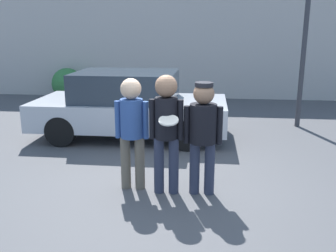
{
  "coord_description": "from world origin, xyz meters",
  "views": [
    {
      "loc": [
        0.55,
        -5.27,
        2.41
      ],
      "look_at": [
        -0.05,
        0.15,
        0.98
      ],
      "focal_mm": 40.0,
      "sensor_mm": 36.0,
      "label": 1
    }
  ],
  "objects_px": {
    "person_middle_with_frisbee": "(166,124)",
    "shrub": "(67,84)",
    "parked_car_near": "(130,105)",
    "person_right": "(203,128)",
    "person_left": "(132,125)"
  },
  "relations": [
    {
      "from": "person_left",
      "to": "person_middle_with_frisbee",
      "type": "height_order",
      "value": "person_middle_with_frisbee"
    },
    {
      "from": "person_middle_with_frisbee",
      "to": "shrub",
      "type": "distance_m",
      "value": 8.48
    },
    {
      "from": "person_middle_with_frisbee",
      "to": "parked_car_near",
      "type": "xyz_separation_m",
      "value": [
        -1.17,
        2.91,
        -0.33
      ]
    },
    {
      "from": "person_right",
      "to": "shrub",
      "type": "relative_size",
      "value": 1.56
    },
    {
      "from": "person_right",
      "to": "parked_car_near",
      "type": "relative_size",
      "value": 0.39
    },
    {
      "from": "person_right",
      "to": "parked_car_near",
      "type": "height_order",
      "value": "person_right"
    },
    {
      "from": "person_left",
      "to": "shrub",
      "type": "relative_size",
      "value": 1.59
    },
    {
      "from": "shrub",
      "to": "parked_car_near",
      "type": "bearing_deg",
      "value": -54.37
    },
    {
      "from": "person_left",
      "to": "person_right",
      "type": "relative_size",
      "value": 1.02
    },
    {
      "from": "person_middle_with_frisbee",
      "to": "parked_car_near",
      "type": "height_order",
      "value": "person_middle_with_frisbee"
    },
    {
      "from": "person_left",
      "to": "person_middle_with_frisbee",
      "type": "bearing_deg",
      "value": -11.55
    },
    {
      "from": "person_right",
      "to": "shrub",
      "type": "distance_m",
      "value": 8.73
    },
    {
      "from": "person_right",
      "to": "shrub",
      "type": "bearing_deg",
      "value": 123.64
    },
    {
      "from": "shrub",
      "to": "person_right",
      "type": "bearing_deg",
      "value": -56.36
    },
    {
      "from": "person_left",
      "to": "parked_car_near",
      "type": "xyz_separation_m",
      "value": [
        -0.64,
        2.81,
        -0.28
      ]
    }
  ]
}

